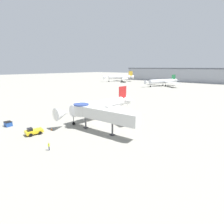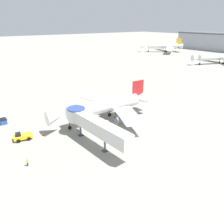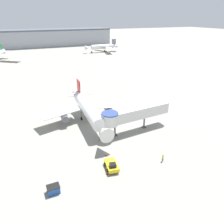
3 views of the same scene
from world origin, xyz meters
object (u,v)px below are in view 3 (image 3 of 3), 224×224
Objects in this scene: traffic_cone_near_nose at (107,154)px; traffic_cone_apron_front at (107,173)px; main_airplane at (88,109)px; ground_crew_marshaller at (163,157)px; background_jet_gray_tail at (103,47)px; pushback_tug_yellow at (112,165)px; jet_bridge at (132,114)px; service_container_blue at (53,189)px.

traffic_cone_apron_front is (-2.25, -5.52, -0.08)m from traffic_cone_near_nose.
main_airplane is 48.82× the size of traffic_cone_apron_front.
main_airplane reaches higher than ground_crew_marshaller.
traffic_cone_apron_front is 0.36× the size of ground_crew_marshaller.
traffic_cone_apron_front is at bearing -24.24° from background_jet_gray_tail.
pushback_tug_yellow is 5.52× the size of traffic_cone_near_nose.
background_jet_gray_tail reaches higher than traffic_cone_apron_front.
service_container_blue is (-22.43, -13.44, -4.12)m from jet_bridge.
service_container_blue is at bearing -126.88° from ground_crew_marshaller.
main_airplane reaches higher than jet_bridge.
background_jet_gray_tail is (54.08, 136.69, 3.45)m from pushback_tug_yellow.
traffic_cone_near_nose is (-10.10, -7.47, -4.41)m from jet_bridge.
pushback_tug_yellow is at bearing -23.88° from background_jet_gray_tail.
service_container_blue is 3.59× the size of traffic_cone_apron_front.
traffic_cone_near_nose is (-1.68, -17.06, -3.61)m from main_airplane.
main_airplane is at bearing 84.37° from traffic_cone_near_nose.
jet_bridge is at bearing 143.18° from ground_crew_marshaller.
jet_bridge is 26.47m from service_container_blue.
background_jet_gray_tail is at bearing 68.05° from traffic_cone_apron_front.
service_container_blue is at bearing -27.68° from background_jet_gray_tail.
background_jet_gray_tail is at bearing 66.69° from jet_bridge.
ground_crew_marshaller is (12.04, -0.96, 0.69)m from traffic_cone_apron_front.
jet_bridge is (8.42, -9.59, 0.80)m from main_airplane.
background_jet_gray_tail is at bearing 127.04° from ground_crew_marshaller.
service_container_blue is at bearing -153.30° from jet_bridge.
main_airplane is 17.49× the size of ground_crew_marshaller.
jet_bridge reaches higher than pushback_tug_yellow.
ground_crew_marshaller is 0.06× the size of background_jet_gray_tail.
main_airplane is 23.21m from traffic_cone_apron_front.
ground_crew_marshaller is (22.12, -0.51, 0.31)m from service_container_blue.
pushback_tug_yellow is 10.78m from ground_crew_marshaller.
ground_crew_marshaller is at bearing -95.49° from jet_bridge.
service_container_blue reaches higher than traffic_cone_apron_front.
main_airplane is 1.03× the size of background_jet_gray_tail.
background_jet_gray_tail reaches higher than ground_crew_marshaller.
background_jet_gray_tail is at bearing 69.56° from main_airplane.
service_container_blue is 1.29× the size of ground_crew_marshaller.
main_airplane reaches higher than traffic_cone_near_nose.
main_airplane is 12.79m from jet_bridge.
background_jet_gray_tail reaches higher than service_container_blue.
pushback_tug_yellow is 0.15× the size of background_jet_gray_tail.
traffic_cone_apron_front is (-12.35, -12.98, -4.49)m from jet_bridge.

